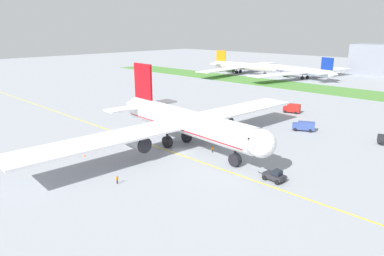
{
  "coord_description": "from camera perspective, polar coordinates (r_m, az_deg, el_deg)",
  "views": [
    {
      "loc": [
        53.98,
        -52.66,
        27.29
      ],
      "look_at": [
        -2.58,
        5.81,
        4.03
      ],
      "focal_mm": 32.65,
      "sensor_mm": 36.0,
      "label": 1
    }
  ],
  "objects": [
    {
      "name": "service_truck_fuel_bowser",
      "position": [
        121.51,
        16.06,
        3.13
      ],
      "size": [
        5.83,
        3.73,
        3.02
      ],
      "color": "#B21E19",
      "rests_on": "ground"
    },
    {
      "name": "ground_crew_marshaller_front",
      "position": [
        65.53,
        -12.14,
        -8.13
      ],
      "size": [
        0.32,
        0.53,
        1.56
      ],
      "color": "black",
      "rests_on": "ground"
    },
    {
      "name": "parked_airliner_far_left",
      "position": [
        222.5,
        8.16,
        9.95
      ],
      "size": [
        47.86,
        77.45,
        13.59
      ],
      "color": "white",
      "rests_on": "ground"
    },
    {
      "name": "ground_plane",
      "position": [
        80.2,
        -1.56,
        -3.94
      ],
      "size": [
        600.0,
        600.0,
        0.0
      ],
      "primitive_type": "plane",
      "color": "#9399A0",
      "rests_on": "ground"
    },
    {
      "name": "pushback_tug",
      "position": [
        66.93,
        13.35,
        -7.61
      ],
      "size": [
        5.83,
        2.72,
        2.26
      ],
      "color": "#26262B",
      "rests_on": "ground"
    },
    {
      "name": "ground_crew_wingwalker_port",
      "position": [
        79.64,
        3.37,
        -3.39
      ],
      "size": [
        0.46,
        0.43,
        1.56
      ],
      "color": "black",
      "rests_on": "ground"
    },
    {
      "name": "traffic_cone_near_nose",
      "position": [
        81.03,
        -17.14,
        -4.25
      ],
      "size": [
        0.36,
        0.36,
        0.58
      ],
      "color": "#F2590C",
      "rests_on": "ground"
    },
    {
      "name": "parked_airliner_far_centre",
      "position": [
        206.34,
        17.53,
        8.85
      ],
      "size": [
        45.68,
        75.06,
        12.87
      ],
      "color": "white",
      "rests_on": "ground"
    },
    {
      "name": "traffic_cone_port_wing",
      "position": [
        94.47,
        -17.79,
        -1.44
      ],
      "size": [
        0.36,
        0.36,
        0.58
      ],
      "color": "#F2590C",
      "rests_on": "ground"
    },
    {
      "name": "apron_taxi_line",
      "position": [
        79.11,
        -2.43,
        -4.23
      ],
      "size": [
        280.0,
        0.36,
        0.01
      ],
      "primitive_type": "cube",
      "color": "yellow",
      "rests_on": "ground"
    },
    {
      "name": "service_truck_catering_van",
      "position": [
        100.88,
        17.8,
        0.33
      ],
      "size": [
        6.19,
        4.33,
        2.62
      ],
      "color": "#33478C",
      "rests_on": "ground"
    },
    {
      "name": "grass_median_strip",
      "position": [
        169.16,
        24.94,
        5.21
      ],
      "size": [
        320.0,
        24.0,
        0.1
      ],
      "primitive_type": "cube",
      "color": "#4C8438",
      "rests_on": "ground"
    },
    {
      "name": "airliner_foreground",
      "position": [
        81.62,
        -1.33,
        1.05
      ],
      "size": [
        50.64,
        79.13,
        18.56
      ],
      "color": "white",
      "rests_on": "ground"
    }
  ]
}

